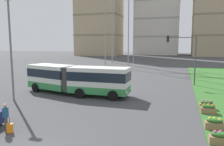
# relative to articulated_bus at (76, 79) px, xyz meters

# --- Properties ---
(articulated_bus) EXTENTS (12.00, 4.07, 3.00)m
(articulated_bus) POSITION_rel_articulated_bus_xyz_m (0.00, 0.00, 0.00)
(articulated_bus) COLOR silver
(articulated_bus) RESTS_ON ground
(pedestrian_crossing) EXTENTS (0.39, 0.48, 1.74)m
(pedestrian_crossing) POSITION_rel_articulated_bus_xyz_m (0.50, -10.43, -0.65)
(pedestrian_crossing) COLOR #4C4238
(pedestrian_crossing) RESTS_ON ground
(rolling_suitcase) EXTENTS (0.43, 0.41, 0.97)m
(rolling_suitcase) POSITION_rel_articulated_bus_xyz_m (0.95, -10.63, -1.34)
(rolling_suitcase) COLOR orange
(rolling_suitcase) RESTS_ON ground
(flower_planter_1) EXTENTS (1.10, 0.56, 0.74)m
(flower_planter_1) POSITION_rel_articulated_bus_xyz_m (12.76, -8.64, -1.23)
(flower_planter_1) COLOR #937051
(flower_planter_1) RESTS_ON grass_median
(flower_planter_2) EXTENTS (1.10, 0.56, 0.74)m
(flower_planter_2) POSITION_rel_articulated_bus_xyz_m (12.76, -6.41, -1.23)
(flower_planter_2) COLOR #937051
(flower_planter_2) RESTS_ON grass_median
(flower_planter_3) EXTENTS (1.10, 0.56, 0.74)m
(flower_planter_3) POSITION_rel_articulated_bus_xyz_m (12.76, -3.14, -1.23)
(flower_planter_3) COLOR #937051
(flower_planter_3) RESTS_ON grass_median
(flower_planter_4) EXTENTS (1.10, 0.56, 0.74)m
(flower_planter_4) POSITION_rel_articulated_bus_xyz_m (12.76, -1.96, -1.23)
(flower_planter_4) COLOR #937051
(flower_planter_4) RESTS_ON grass_median
(traffic_light_far_right) EXTENTS (3.84, 0.28, 6.35)m
(traffic_light_far_right) POSITION_rel_articulated_bus_xyz_m (11.16, 8.81, 2.68)
(traffic_light_far_right) COLOR #474C51
(traffic_light_far_right) RESTS_ON ground
(streetlight_left) EXTENTS (0.70, 0.28, 9.43)m
(streetlight_left) POSITION_rel_articulated_bus_xyz_m (-4.50, -4.13, 3.51)
(streetlight_left) COLOR slate
(streetlight_left) RESTS_ON ground
(apartment_tower_westcentre) EXTENTS (20.97, 18.67, 50.69)m
(apartment_tower_westcentre) POSITION_rel_articulated_bus_xyz_m (-1.33, 94.23, 23.72)
(apartment_tower_westcentre) COLOR silver
(apartment_tower_westcentre) RESTS_ON ground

